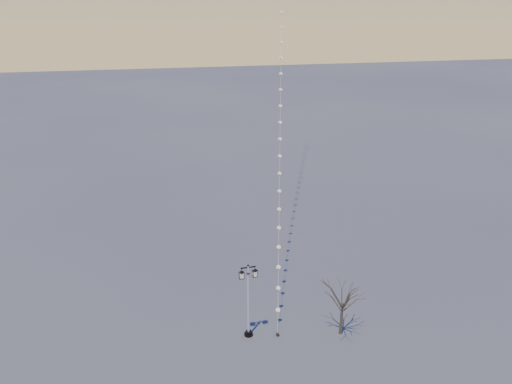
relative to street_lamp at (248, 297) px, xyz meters
name	(u,v)px	position (x,y,z in m)	size (l,w,h in m)	color
ground	(260,344)	(0.47, -1.08, -2.78)	(300.00, 300.00, 0.00)	#494C4A
street_lamp	(248,297)	(0.00, 0.00, 0.00)	(1.27, 0.56, 5.02)	black
bare_tree	(343,298)	(5.73, -1.18, -0.22)	(2.22, 2.22, 3.68)	#3F3725
kite_train	(281,59)	(7.03, 17.60, 12.40)	(11.11, 36.77, 30.56)	black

